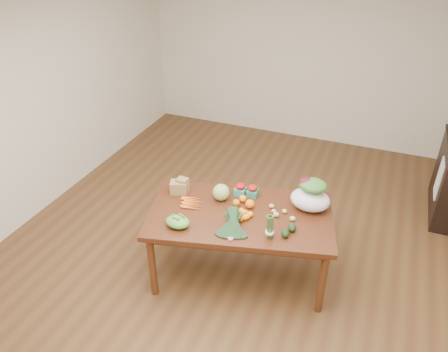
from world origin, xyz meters
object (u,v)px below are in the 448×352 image
at_px(dining_table, 240,244).
at_px(kale_bunch, 232,225).
at_px(paper_bag, 179,186).
at_px(mandarin_cluster, 244,214).
at_px(asparagus_bundle, 270,227).
at_px(cabbage, 221,192).
at_px(salad_bag, 311,196).

bearing_deg(dining_table, kale_bunch, -99.05).
bearing_deg(dining_table, paper_bag, 157.76).
relative_size(paper_bag, mandarin_cluster, 1.21).
bearing_deg(asparagus_bundle, cabbage, 133.41).
height_order(dining_table, paper_bag, paper_bag).
bearing_deg(cabbage, mandarin_cluster, -32.88).
bearing_deg(kale_bunch, paper_bag, 137.15).
relative_size(paper_bag, salad_bag, 0.58).
bearing_deg(asparagus_bundle, dining_table, 131.24).
height_order(paper_bag, cabbage, cabbage).
distance_m(paper_bag, mandarin_cluster, 0.77).
relative_size(kale_bunch, salad_bag, 1.06).
relative_size(paper_bag, asparagus_bundle, 0.87).
relative_size(dining_table, kale_bunch, 4.31).
distance_m(cabbage, salad_bag, 0.86).
height_order(kale_bunch, salad_bag, salad_bag).
distance_m(paper_bag, kale_bunch, 0.83).
bearing_deg(paper_bag, cabbage, 5.77).
bearing_deg(asparagus_bundle, paper_bag, 147.74).
xyz_separation_m(paper_bag, asparagus_bundle, (1.06, -0.35, 0.05)).
relative_size(dining_table, paper_bag, 7.88).
distance_m(cabbage, kale_bunch, 0.53).
bearing_deg(kale_bunch, mandarin_cluster, 70.19).
bearing_deg(mandarin_cluster, asparagus_bundle, -32.18).
height_order(paper_bag, salad_bag, salad_bag).
distance_m(cabbage, asparagus_bundle, 0.73).
distance_m(dining_table, asparagus_bundle, 0.66).
bearing_deg(paper_bag, salad_bag, 9.45).
height_order(cabbage, asparagus_bundle, asparagus_bundle).
xyz_separation_m(mandarin_cluster, salad_bag, (0.53, 0.37, 0.10)).
height_order(cabbage, salad_bag, salad_bag).
distance_m(kale_bunch, salad_bag, 0.83).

